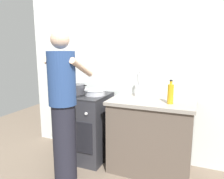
% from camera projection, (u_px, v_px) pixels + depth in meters
% --- Properties ---
extents(ground, '(6.00, 6.00, 0.00)m').
position_uv_depth(ground, '(105.00, 166.00, 2.79)').
color(ground, '#6B5B4C').
extents(back_wall, '(3.20, 0.10, 2.50)m').
position_uv_depth(back_wall, '(133.00, 68.00, 2.94)').
color(back_wall, silver).
rests_on(back_wall, ground).
extents(countertop, '(1.00, 0.60, 0.90)m').
position_uv_depth(countertop, '(151.00, 136.00, 2.64)').
color(countertop, brown).
rests_on(countertop, ground).
extents(stove_range, '(0.60, 0.62, 0.90)m').
position_uv_depth(stove_range, '(86.00, 126.00, 2.97)').
color(stove_range, '#2D2D33').
rests_on(stove_range, ground).
extents(pot, '(0.28, 0.21, 0.12)m').
position_uv_depth(pot, '(77.00, 89.00, 2.96)').
color(pot, '#38383D').
rests_on(pot, stove_range).
extents(mixing_bowl, '(0.28, 0.28, 0.07)m').
position_uv_depth(mixing_bowl, '(95.00, 92.00, 2.83)').
color(mixing_bowl, '#B7B7BC').
rests_on(mixing_bowl, stove_range).
extents(utensil_crock, '(0.10, 0.10, 0.33)m').
position_uv_depth(utensil_crock, '(139.00, 89.00, 2.76)').
color(utensil_crock, silver).
rests_on(utensil_crock, countertop).
extents(oil_bottle, '(0.07, 0.07, 0.27)m').
position_uv_depth(oil_bottle, '(170.00, 94.00, 2.38)').
color(oil_bottle, gold).
rests_on(oil_bottle, countertop).
extents(person, '(0.41, 0.50, 1.70)m').
position_uv_depth(person, '(63.00, 108.00, 2.37)').
color(person, black).
rests_on(person, ground).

